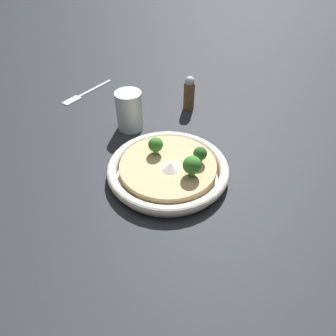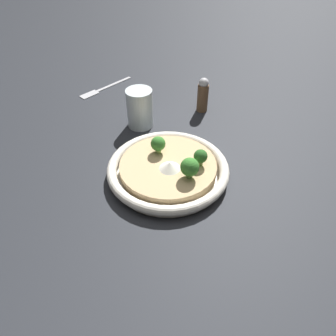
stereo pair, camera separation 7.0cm
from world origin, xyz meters
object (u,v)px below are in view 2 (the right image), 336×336
at_px(broccoli_front_left, 201,157).
at_px(fork_utensil, 101,89).
at_px(drinking_glass, 140,108).
at_px(pepper_shaker, 203,95).
at_px(risotto_bowl, 168,169).
at_px(broccoli_left, 190,167).
at_px(broccoli_right, 158,144).

height_order(broccoli_front_left, fork_utensil, broccoli_front_left).
distance_m(drinking_glass, pepper_shaker, 0.18).
relative_size(risotto_bowl, broccoli_front_left, 7.03).
bearing_deg(drinking_glass, broccoli_left, -168.91).
height_order(broccoli_left, pepper_shaker, pepper_shaker).
height_order(risotto_bowl, broccoli_right, broccoli_right).
bearing_deg(broccoli_front_left, broccoli_left, 132.85).
xyz_separation_m(broccoli_left, drinking_glass, (0.26, 0.05, -0.01)).
bearing_deg(broccoli_right, risotto_bowl, -166.76).
relative_size(broccoli_right, fork_utensil, 0.23).
relative_size(broccoli_left, fork_utensil, 0.27).
xyz_separation_m(fork_utensil, pepper_shaker, (-0.19, -0.26, 0.05)).
bearing_deg(broccoli_left, pepper_shaker, -23.96).
bearing_deg(broccoli_front_left, pepper_shaker, -20.23).
distance_m(risotto_bowl, broccoli_left, 0.07).
height_order(broccoli_right, fork_utensil, broccoli_right).
xyz_separation_m(risotto_bowl, broccoli_right, (0.04, 0.01, 0.04)).
bearing_deg(pepper_shaker, broccoli_right, 138.78).
xyz_separation_m(broccoli_left, broccoli_front_left, (0.03, -0.03, -0.00)).
xyz_separation_m(broccoli_right, broccoli_front_left, (-0.06, -0.07, -0.00)).
bearing_deg(broccoli_right, broccoli_left, -156.31).
distance_m(broccoli_right, fork_utensil, 0.40).
bearing_deg(pepper_shaker, fork_utensil, 53.65).
height_order(risotto_bowl, drinking_glass, drinking_glass).
distance_m(broccoli_left, broccoli_front_left, 0.05).
bearing_deg(pepper_shaker, drinking_glass, 99.49).
relative_size(broccoli_right, drinking_glass, 0.39).
relative_size(broccoli_left, drinking_glass, 0.46).
distance_m(broccoli_left, pepper_shaker, 0.32).
xyz_separation_m(drinking_glass, fork_utensil, (0.22, 0.08, -0.05)).
bearing_deg(drinking_glass, pepper_shaker, -80.51).
bearing_deg(fork_utensil, risotto_bowl, 71.66).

